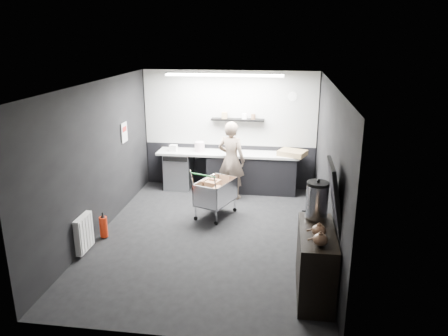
# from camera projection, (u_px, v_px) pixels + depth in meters

# --- Properties ---
(floor) EXTENTS (5.50, 5.50, 0.00)m
(floor) POSITION_uv_depth(u_px,v_px,m) (210.00, 236.00, 7.84)
(floor) COLOR black
(floor) RESTS_ON ground
(ceiling) EXTENTS (5.50, 5.50, 0.00)m
(ceiling) POSITION_uv_depth(u_px,v_px,m) (208.00, 84.00, 7.04)
(ceiling) COLOR silver
(ceiling) RESTS_ON wall_back
(wall_back) EXTENTS (5.50, 0.00, 5.50)m
(wall_back) POSITION_uv_depth(u_px,v_px,m) (230.00, 130.00, 10.04)
(wall_back) COLOR black
(wall_back) RESTS_ON floor
(wall_front) EXTENTS (5.50, 0.00, 5.50)m
(wall_front) POSITION_uv_depth(u_px,v_px,m) (167.00, 234.00, 4.84)
(wall_front) COLOR black
(wall_front) RESTS_ON floor
(wall_left) EXTENTS (0.00, 5.50, 5.50)m
(wall_left) POSITION_uv_depth(u_px,v_px,m) (98.00, 159.00, 7.71)
(wall_left) COLOR black
(wall_left) RESTS_ON floor
(wall_right) EXTENTS (0.00, 5.50, 5.50)m
(wall_right) POSITION_uv_depth(u_px,v_px,m) (329.00, 169.00, 7.18)
(wall_right) COLOR black
(wall_right) RESTS_ON floor
(kitchen_wall_panel) EXTENTS (3.95, 0.02, 1.70)m
(kitchen_wall_panel) POSITION_uv_depth(u_px,v_px,m) (230.00, 108.00, 9.88)
(kitchen_wall_panel) COLOR #B7B8B3
(kitchen_wall_panel) RESTS_ON wall_back
(dado_panel) EXTENTS (3.95, 0.02, 1.00)m
(dado_panel) POSITION_uv_depth(u_px,v_px,m) (229.00, 165.00, 10.28)
(dado_panel) COLOR black
(dado_panel) RESTS_ON wall_back
(floating_shelf) EXTENTS (1.20, 0.22, 0.04)m
(floating_shelf) POSITION_uv_depth(u_px,v_px,m) (238.00, 120.00, 9.81)
(floating_shelf) COLOR black
(floating_shelf) RESTS_ON wall_back
(wall_clock) EXTENTS (0.20, 0.03, 0.20)m
(wall_clock) POSITION_uv_depth(u_px,v_px,m) (293.00, 96.00, 9.59)
(wall_clock) COLOR white
(wall_clock) RESTS_ON wall_back
(poster) EXTENTS (0.02, 0.30, 0.40)m
(poster) POSITION_uv_depth(u_px,v_px,m) (124.00, 132.00, 8.87)
(poster) COLOR silver
(poster) RESTS_ON wall_left
(poster_red_band) EXTENTS (0.02, 0.22, 0.10)m
(poster_red_band) POSITION_uv_depth(u_px,v_px,m) (124.00, 129.00, 8.85)
(poster_red_band) COLOR #B51816
(poster_red_band) RESTS_ON poster
(radiator) EXTENTS (0.10, 0.50, 0.60)m
(radiator) POSITION_uv_depth(u_px,v_px,m) (84.00, 233.00, 7.14)
(radiator) COLOR white
(radiator) RESTS_ON wall_left
(ceiling_strip) EXTENTS (2.40, 0.20, 0.04)m
(ceiling_strip) POSITION_uv_depth(u_px,v_px,m) (224.00, 75.00, 8.80)
(ceiling_strip) COLOR white
(ceiling_strip) RESTS_ON ceiling
(prep_counter) EXTENTS (3.20, 0.61, 0.90)m
(prep_counter) POSITION_uv_depth(u_px,v_px,m) (233.00, 171.00, 9.98)
(prep_counter) COLOR black
(prep_counter) RESTS_ON floor
(person) EXTENTS (0.72, 0.58, 1.71)m
(person) POSITION_uv_depth(u_px,v_px,m) (231.00, 160.00, 9.43)
(person) COLOR #BEAC97
(person) RESTS_ON floor
(shopping_cart) EXTENTS (0.84, 1.10, 1.00)m
(shopping_cart) POSITION_uv_depth(u_px,v_px,m) (215.00, 193.00, 8.56)
(shopping_cart) COLOR silver
(shopping_cart) RESTS_ON floor
(sideboard) EXTENTS (0.54, 1.27, 1.90)m
(sideboard) POSITION_uv_depth(u_px,v_px,m) (317.00, 253.00, 5.97)
(sideboard) COLOR black
(sideboard) RESTS_ON floor
(fire_extinguisher) EXTENTS (0.14, 0.14, 0.46)m
(fire_extinguisher) POSITION_uv_depth(u_px,v_px,m) (104.00, 226.00, 7.70)
(fire_extinguisher) COLOR red
(fire_extinguisher) RESTS_ON floor
(cardboard_box) EXTENTS (0.70, 0.62, 0.11)m
(cardboard_box) POSITION_uv_depth(u_px,v_px,m) (292.00, 153.00, 9.61)
(cardboard_box) COLOR #9C8053
(cardboard_box) RESTS_ON prep_counter
(pink_tub) EXTENTS (0.22, 0.22, 0.22)m
(pink_tub) POSITION_uv_depth(u_px,v_px,m) (200.00, 147.00, 9.92)
(pink_tub) COLOR white
(pink_tub) RESTS_ON prep_counter
(white_container) EXTENTS (0.17, 0.14, 0.15)m
(white_container) POSITION_uv_depth(u_px,v_px,m) (173.00, 148.00, 9.96)
(white_container) COLOR white
(white_container) RESTS_ON prep_counter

